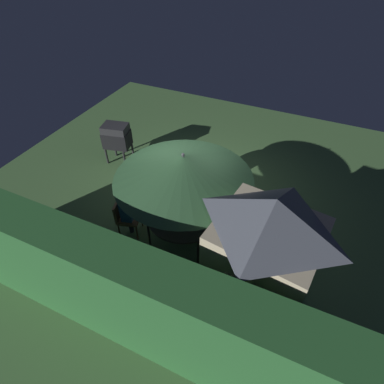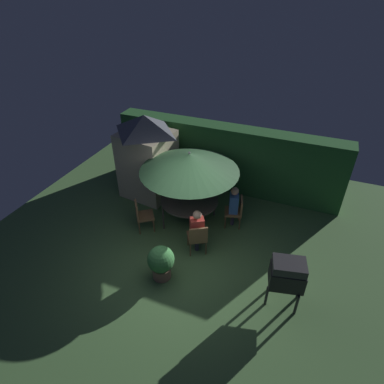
{
  "view_description": "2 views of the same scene",
  "coord_description": "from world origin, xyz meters",
  "px_view_note": "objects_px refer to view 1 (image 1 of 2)",
  "views": [
    {
      "loc": [
        -2.34,
        5.23,
        5.35
      ],
      "look_at": [
        -0.27,
        0.71,
        0.86
      ],
      "focal_mm": 28.74,
      "sensor_mm": 36.0,
      "label": 1
    },
    {
      "loc": [
        2.43,
        -5.4,
        5.94
      ],
      "look_at": [
        -0.18,
        1.02,
        1.25
      ],
      "focal_mm": 29.98,
      "sensor_mm": 36.0,
      "label": 2
    }
  ],
  "objects_px": {
    "person_in_red": "(179,177)",
    "person_in_blue": "(127,207)",
    "chair_far_side": "(125,215)",
    "chair_near_shed": "(179,183)",
    "patio_umbrella": "(183,167)",
    "garden_shed": "(262,260)",
    "patio_table": "(184,214)",
    "potted_plant_by_shed": "(214,165)",
    "bbq_grill": "(117,137)",
    "chair_toward_hedge": "(183,275)",
    "chair_toward_house": "(245,212)"
  },
  "relations": [
    {
      "from": "person_in_red",
      "to": "person_in_blue",
      "type": "relative_size",
      "value": 1.0
    },
    {
      "from": "chair_far_side",
      "to": "chair_near_shed",
      "type": "bearing_deg",
      "value": -112.53
    },
    {
      "from": "patio_umbrella",
      "to": "garden_shed",
      "type": "bearing_deg",
      "value": 152.74
    },
    {
      "from": "patio_table",
      "to": "person_in_blue",
      "type": "bearing_deg",
      "value": 16.5
    },
    {
      "from": "potted_plant_by_shed",
      "to": "person_in_blue",
      "type": "bearing_deg",
      "value": 68.04
    },
    {
      "from": "patio_table",
      "to": "patio_umbrella",
      "type": "relative_size",
      "value": 0.61
    },
    {
      "from": "person_in_blue",
      "to": "bbq_grill",
      "type": "bearing_deg",
      "value": -50.75
    },
    {
      "from": "chair_toward_hedge",
      "to": "potted_plant_by_shed",
      "type": "bearing_deg",
      "value": -77.97
    },
    {
      "from": "bbq_grill",
      "to": "person_in_blue",
      "type": "bearing_deg",
      "value": 129.25
    },
    {
      "from": "patio_umbrella",
      "to": "chair_far_side",
      "type": "bearing_deg",
      "value": 16.5
    },
    {
      "from": "chair_toward_hedge",
      "to": "person_in_blue",
      "type": "bearing_deg",
      "value": -26.42
    },
    {
      "from": "potted_plant_by_shed",
      "to": "chair_toward_hedge",
      "type": "bearing_deg",
      "value": 102.03
    },
    {
      "from": "person_in_red",
      "to": "person_in_blue",
      "type": "bearing_deg",
      "value": 67.36
    },
    {
      "from": "patio_table",
      "to": "chair_far_side",
      "type": "bearing_deg",
      "value": 16.5
    },
    {
      "from": "garden_shed",
      "to": "chair_toward_hedge",
      "type": "bearing_deg",
      "value": 12.5
    },
    {
      "from": "potted_plant_by_shed",
      "to": "bbq_grill",
      "type": "bearing_deg",
      "value": 7.36
    },
    {
      "from": "bbq_grill",
      "to": "chair_toward_hedge",
      "type": "height_order",
      "value": "bbq_grill"
    },
    {
      "from": "patio_umbrella",
      "to": "chair_near_shed",
      "type": "relative_size",
      "value": 2.92
    },
    {
      "from": "patio_umbrella",
      "to": "chair_toward_hedge",
      "type": "relative_size",
      "value": 2.92
    },
    {
      "from": "chair_toward_house",
      "to": "potted_plant_by_shed",
      "type": "height_order",
      "value": "chair_toward_house"
    },
    {
      "from": "chair_toward_hedge",
      "to": "chair_near_shed",
      "type": "bearing_deg",
      "value": -62.17
    },
    {
      "from": "garden_shed",
      "to": "chair_toward_hedge",
      "type": "xyz_separation_m",
      "value": [
        1.25,
        0.28,
        -0.83
      ]
    },
    {
      "from": "bbq_grill",
      "to": "person_in_blue",
      "type": "relative_size",
      "value": 0.95
    },
    {
      "from": "chair_near_shed",
      "to": "person_in_blue",
      "type": "distance_m",
      "value": 1.53
    },
    {
      "from": "chair_toward_hedge",
      "to": "person_in_blue",
      "type": "xyz_separation_m",
      "value": [
        1.71,
        -0.85,
        0.26
      ]
    },
    {
      "from": "patio_umbrella",
      "to": "chair_toward_house",
      "type": "bearing_deg",
      "value": -143.98
    },
    {
      "from": "chair_near_shed",
      "to": "chair_far_side",
      "type": "xyz_separation_m",
      "value": [
        0.6,
        1.44,
        0.0
      ]
    },
    {
      "from": "potted_plant_by_shed",
      "to": "garden_shed",
      "type": "bearing_deg",
      "value": 122.64
    },
    {
      "from": "patio_table",
      "to": "person_in_red",
      "type": "bearing_deg",
      "value": -58.43
    },
    {
      "from": "potted_plant_by_shed",
      "to": "patio_umbrella",
      "type": "bearing_deg",
      "value": 94.57
    },
    {
      "from": "chair_toward_hedge",
      "to": "person_in_red",
      "type": "xyz_separation_m",
      "value": [
        1.15,
        -2.19,
        0.26
      ]
    },
    {
      "from": "person_in_red",
      "to": "patio_umbrella",
      "type": "bearing_deg",
      "value": 121.57
    },
    {
      "from": "chair_toward_house",
      "to": "potted_plant_by_shed",
      "type": "bearing_deg",
      "value": -46.84
    },
    {
      "from": "chair_far_side",
      "to": "person_in_red",
      "type": "height_order",
      "value": "person_in_red"
    },
    {
      "from": "bbq_grill",
      "to": "potted_plant_by_shed",
      "type": "relative_size",
      "value": 1.37
    },
    {
      "from": "garden_shed",
      "to": "patio_table",
      "type": "distance_m",
      "value": 2.1
    },
    {
      "from": "patio_table",
      "to": "patio_umbrella",
      "type": "bearing_deg",
      "value": 180.0
    },
    {
      "from": "patio_umbrella",
      "to": "potted_plant_by_shed",
      "type": "bearing_deg",
      "value": -85.43
    },
    {
      "from": "patio_table",
      "to": "chair_far_side",
      "type": "distance_m",
      "value": 1.33
    },
    {
      "from": "patio_umbrella",
      "to": "chair_toward_house",
      "type": "xyz_separation_m",
      "value": [
        -1.09,
        -0.79,
        -1.44
      ]
    },
    {
      "from": "bbq_grill",
      "to": "chair_toward_house",
      "type": "xyz_separation_m",
      "value": [
        -4.0,
        0.99,
        -0.33
      ]
    },
    {
      "from": "chair_near_shed",
      "to": "chair_toward_house",
      "type": "distance_m",
      "value": 1.77
    },
    {
      "from": "patio_table",
      "to": "chair_toward_house",
      "type": "distance_m",
      "value": 1.36
    },
    {
      "from": "garden_shed",
      "to": "patio_table",
      "type": "relative_size",
      "value": 1.67
    },
    {
      "from": "patio_umbrella",
      "to": "potted_plant_by_shed",
      "type": "xyz_separation_m",
      "value": [
        0.17,
        -2.14,
        -1.47
      ]
    },
    {
      "from": "chair_far_side",
      "to": "person_in_red",
      "type": "distance_m",
      "value": 1.53
    },
    {
      "from": "chair_near_shed",
      "to": "chair_toward_hedge",
      "type": "distance_m",
      "value": 2.56
    },
    {
      "from": "patio_table",
      "to": "bbq_grill",
      "type": "xyz_separation_m",
      "value": [
        2.91,
        -1.78,
        0.1
      ]
    },
    {
      "from": "garden_shed",
      "to": "chair_toward_hedge",
      "type": "distance_m",
      "value": 1.52
    },
    {
      "from": "chair_toward_house",
      "to": "person_in_red",
      "type": "xyz_separation_m",
      "value": [
        1.7,
        -0.2,
        0.26
      ]
    }
  ]
}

